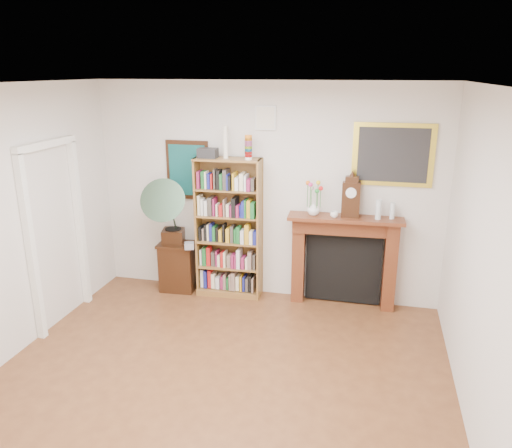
# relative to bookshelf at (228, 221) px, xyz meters

# --- Properties ---
(room) EXTENTS (4.51, 5.01, 2.81)m
(room) POSITION_rel_bookshelf_xyz_m (0.45, -2.33, 0.36)
(room) COLOR #57301A
(room) RESTS_ON ground
(door_casing) EXTENTS (0.08, 1.02, 2.17)m
(door_casing) POSITION_rel_bookshelf_xyz_m (-1.75, -1.13, 0.22)
(door_casing) COLOR white
(door_casing) RESTS_ON left_wall
(teal_poster) EXTENTS (0.58, 0.04, 0.78)m
(teal_poster) POSITION_rel_bookshelf_xyz_m (-0.60, 0.15, 0.61)
(teal_poster) COLOR black
(teal_poster) RESTS_ON back_wall
(small_picture) EXTENTS (0.26, 0.04, 0.30)m
(small_picture) POSITION_rel_bookshelf_xyz_m (0.45, 0.15, 1.31)
(small_picture) COLOR white
(small_picture) RESTS_ON back_wall
(gilt_painting) EXTENTS (0.95, 0.04, 0.75)m
(gilt_painting) POSITION_rel_bookshelf_xyz_m (2.00, 0.15, 0.91)
(gilt_painting) COLOR gold
(gilt_painting) RESTS_ON back_wall
(bookshelf) EXTENTS (0.87, 0.34, 2.14)m
(bookshelf) POSITION_rel_bookshelf_xyz_m (0.00, 0.00, 0.00)
(bookshelf) COLOR brown
(bookshelf) RESTS_ON floor
(side_cabinet) EXTENTS (0.51, 0.39, 0.67)m
(side_cabinet) POSITION_rel_bookshelf_xyz_m (-0.72, -0.03, -0.70)
(side_cabinet) COLOR black
(side_cabinet) RESTS_ON floor
(fireplace) EXTENTS (1.42, 0.40, 1.19)m
(fireplace) POSITION_rel_bookshelf_xyz_m (1.50, 0.07, -0.33)
(fireplace) COLOR #531D13
(fireplace) RESTS_ON floor
(gramophone) EXTENTS (0.71, 0.81, 0.93)m
(gramophone) POSITION_rel_bookshelf_xyz_m (-0.79, -0.12, 0.17)
(gramophone) COLOR black
(gramophone) RESTS_ON side_cabinet
(cd_stack) EXTENTS (0.15, 0.15, 0.08)m
(cd_stack) POSITION_rel_bookshelf_xyz_m (-0.49, -0.18, -0.32)
(cd_stack) COLOR #AEAEBA
(cd_stack) RESTS_ON side_cabinet
(mantel_clock) EXTENTS (0.22, 0.13, 0.50)m
(mantel_clock) POSITION_rel_bookshelf_xyz_m (1.55, 0.03, 0.40)
(mantel_clock) COLOR black
(mantel_clock) RESTS_ON fireplace
(flower_vase) EXTENTS (0.18, 0.18, 0.16)m
(flower_vase) POSITION_rel_bookshelf_xyz_m (1.10, -0.00, 0.23)
(flower_vase) COLOR silver
(flower_vase) RESTS_ON fireplace
(teacup) EXTENTS (0.10, 0.10, 0.08)m
(teacup) POSITION_rel_bookshelf_xyz_m (1.36, -0.05, 0.19)
(teacup) COLOR white
(teacup) RESTS_ON fireplace
(bottle_left) EXTENTS (0.07, 0.07, 0.24)m
(bottle_left) POSITION_rel_bookshelf_xyz_m (1.88, 0.00, 0.27)
(bottle_left) COLOR silver
(bottle_left) RESTS_ON fireplace
(bottle_right) EXTENTS (0.06, 0.06, 0.20)m
(bottle_right) POSITION_rel_bookshelf_xyz_m (2.05, 0.06, 0.25)
(bottle_right) COLOR silver
(bottle_right) RESTS_ON fireplace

